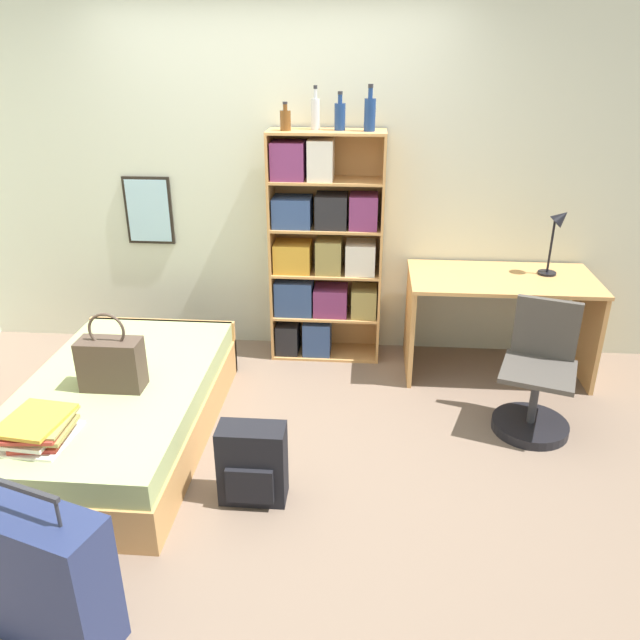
{
  "coord_description": "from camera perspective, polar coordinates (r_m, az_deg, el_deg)",
  "views": [
    {
      "loc": [
        0.69,
        -3.06,
        2.19
      ],
      "look_at": [
        0.43,
        0.18,
        0.75
      ],
      "focal_mm": 35.0,
      "sensor_mm": 36.0,
      "label": 1
    }
  ],
  "objects": [
    {
      "name": "ground_plane",
      "position": [
        3.82,
        -6.72,
        -11.24
      ],
      "size": [
        14.0,
        14.0,
        0.0
      ],
      "primitive_type": "plane",
      "color": "#756051"
    },
    {
      "name": "wall_back",
      "position": [
        4.64,
        -4.13,
        12.79
      ],
      "size": [
        10.0,
        0.09,
        2.6
      ],
      "color": "beige",
      "rests_on": "ground_plane"
    },
    {
      "name": "bed",
      "position": [
        3.95,
        -17.88,
        -7.79
      ],
      "size": [
        1.05,
        1.83,
        0.39
      ],
      "color": "tan",
      "rests_on": "ground_plane"
    },
    {
      "name": "handbag",
      "position": [
        3.7,
        -18.53,
        -3.75
      ],
      "size": [
        0.35,
        0.16,
        0.46
      ],
      "color": "#47382D",
      "rests_on": "bed"
    },
    {
      "name": "book_stack_on_bed",
      "position": [
        3.41,
        -24.33,
        -9.03
      ],
      "size": [
        0.33,
        0.38,
        0.13
      ],
      "color": "silver",
      "rests_on": "bed"
    },
    {
      "name": "suitcase",
      "position": [
        2.83,
        -24.13,
        -20.54
      ],
      "size": [
        0.63,
        0.39,
        0.74
      ],
      "color": "navy",
      "rests_on": "ground_plane"
    },
    {
      "name": "bookcase",
      "position": [
        4.53,
        0.06,
        6.15
      ],
      "size": [
        0.8,
        0.3,
        1.66
      ],
      "color": "tan",
      "rests_on": "ground_plane"
    },
    {
      "name": "bottle_green",
      "position": [
        4.33,
        -3.18,
        17.83
      ],
      "size": [
        0.07,
        0.07,
        0.18
      ],
      "color": "brown",
      "rests_on": "bookcase"
    },
    {
      "name": "bottle_brown",
      "position": [
        4.38,
        -0.42,
        18.43
      ],
      "size": [
        0.06,
        0.06,
        0.28
      ],
      "color": "#B7BCC1",
      "rests_on": "bookcase"
    },
    {
      "name": "bottle_clear",
      "position": [
        4.34,
        1.83,
        18.19
      ],
      "size": [
        0.07,
        0.07,
        0.25
      ],
      "color": "navy",
      "rests_on": "bookcase"
    },
    {
      "name": "bottle_blue",
      "position": [
        4.3,
        4.58,
        18.32
      ],
      "size": [
        0.08,
        0.08,
        0.29
      ],
      "color": "navy",
      "rests_on": "bookcase"
    },
    {
      "name": "desk",
      "position": [
        4.55,
        16.06,
        1.27
      ],
      "size": [
        1.27,
        0.67,
        0.73
      ],
      "color": "tan",
      "rests_on": "ground_plane"
    },
    {
      "name": "desk_lamp",
      "position": [
        4.54,
        20.94,
        7.79
      ],
      "size": [
        0.17,
        0.13,
        0.48
      ],
      "color": "black",
      "rests_on": "desk"
    },
    {
      "name": "desk_chair",
      "position": [
        4.05,
        19.1,
        -6.17
      ],
      "size": [
        0.53,
        0.53,
        0.8
      ],
      "color": "black",
      "rests_on": "ground_plane"
    },
    {
      "name": "backpack",
      "position": [
        3.31,
        -6.2,
        -12.99
      ],
      "size": [
        0.35,
        0.21,
        0.43
      ],
      "color": "black",
      "rests_on": "ground_plane"
    }
  ]
}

